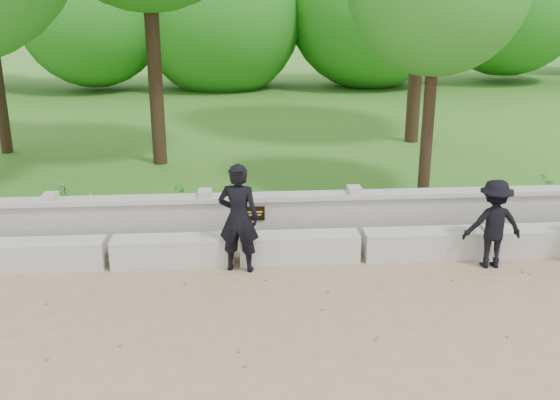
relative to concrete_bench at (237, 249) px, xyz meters
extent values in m
plane|color=#987C5D|center=(0.00, -1.90, -0.22)|extent=(80.00, 80.00, 0.00)
cube|color=#2B5D1B|center=(0.00, 12.10, -0.10)|extent=(40.00, 22.00, 0.25)
cube|color=beige|center=(-3.00, 0.00, 0.00)|extent=(1.90, 0.45, 0.45)
cube|color=beige|center=(-1.00, 0.00, 0.00)|extent=(1.90, 0.45, 0.45)
cube|color=beige|center=(1.00, 0.00, 0.00)|extent=(1.90, 0.45, 0.45)
cube|color=beige|center=(3.00, 0.00, 0.00)|extent=(1.90, 0.45, 0.45)
cube|color=beige|center=(5.00, 0.00, 0.00)|extent=(1.90, 0.45, 0.45)
cube|color=#B9B6AF|center=(0.00, 0.70, 0.18)|extent=(12.50, 0.25, 0.82)
cube|color=beige|center=(0.00, 0.70, 0.64)|extent=(12.50, 0.35, 0.08)
cube|color=black|center=(0.30, 0.56, 0.40)|extent=(0.36, 0.02, 0.24)
imported|color=black|center=(0.04, -0.29, 0.63)|extent=(0.70, 0.54, 1.71)
cube|color=black|center=(0.04, -0.63, 1.42)|extent=(0.14, 0.05, 0.07)
imported|color=black|center=(3.96, -0.44, 0.48)|extent=(0.92, 0.53, 1.41)
cylinder|color=#382619|center=(-1.76, 5.42, 2.46)|extent=(0.33, 0.33, 4.87)
cylinder|color=#382619|center=(3.66, 2.20, 1.71)|extent=(0.23, 0.23, 3.36)
cylinder|color=#382619|center=(4.85, 7.27, 2.71)|extent=(0.36, 0.36, 5.37)
imported|color=#398C2F|center=(-2.50, 1.40, 0.29)|extent=(0.33, 0.30, 0.53)
imported|color=#398C2F|center=(-1.03, 1.40, 0.36)|extent=(0.34, 0.40, 0.67)
imported|color=#398C2F|center=(5.86, 1.40, 0.35)|extent=(0.76, 0.78, 0.65)
imported|color=#398C2F|center=(-3.16, 2.13, 0.30)|extent=(0.38, 0.40, 0.56)
camera|label=1|loc=(0.00, -9.17, 3.81)|focal=40.00mm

